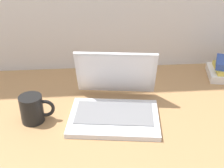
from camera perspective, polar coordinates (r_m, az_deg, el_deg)
name	(u,v)px	position (r m, az deg, el deg)	size (l,w,h in m)	color
desk	(111,116)	(1.09, -0.17, -6.19)	(1.60, 0.76, 0.03)	#A87A4C
laptop	(115,102)	(1.07, 0.52, -3.39)	(0.34, 0.33, 0.21)	silver
coffee_mug	(33,109)	(1.05, -14.96, -4.58)	(0.12, 0.08, 0.10)	black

